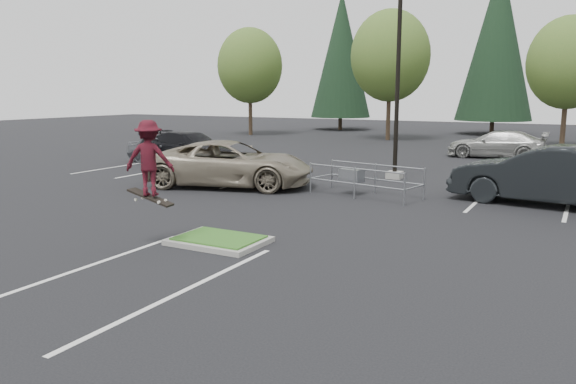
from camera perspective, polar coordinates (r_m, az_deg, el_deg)
The scene contains 16 objects.
ground at distance 13.67m, azimuth -7.01°, elevation -5.19°, with size 120.00×120.00×0.00m, color black.
grass_median at distance 13.65m, azimuth -7.02°, elevation -4.87°, with size 2.20×1.60×0.16m.
stall_lines at distance 19.36m, azimuth 0.06°, elevation -0.57°, with size 22.62×17.60×0.01m.
light_pole at distance 23.85m, azimuth 11.12°, elevation 12.25°, with size 0.70×0.60×10.12m.
decid_a at distance 48.22m, azimuth -3.88°, elevation 12.45°, with size 5.44×5.44×8.91m.
decid_b at distance 43.53m, azimuth 10.33°, elevation 13.18°, with size 5.89×5.89×9.64m.
decid_c at distance 40.62m, azimuth 26.59°, elevation 11.41°, with size 5.12×5.12×8.38m.
conif_a at distance 55.27m, azimuth 5.44°, elevation 13.70°, with size 5.72×5.72×13.00m.
conif_b at distance 51.96m, azimuth 20.49°, elevation 14.19°, with size 6.38×6.38×14.50m.
cart_corral at distance 19.94m, azimuth 6.80°, elevation 1.67°, with size 4.05×2.14×1.09m.
skateboarder at distance 13.26m, azimuth -13.96°, elevation 3.31°, with size 1.29×1.04×1.96m.
car_l_tan at distance 21.67m, azimuth -6.05°, elevation 2.87°, with size 2.92×6.33×1.76m, color gray.
car_l_black at distance 28.53m, azimuth -10.07°, elevation 4.40°, with size 2.32×5.70×1.65m, color black.
car_l_grey at distance 29.50m, azimuth -12.36°, elevation 4.32°, with size 1.74×4.31×1.47m, color #4B4D53.
car_r_charc at distance 19.82m, azimuth 24.74°, elevation 1.55°, with size 2.03×5.82×1.92m, color black.
car_far_silver at distance 33.15m, azimuth 20.45°, elevation 4.57°, with size 2.12×5.22×1.51m, color #A3A39D.
Camera 1 is at (7.69, -10.71, 3.59)m, focal length 35.00 mm.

